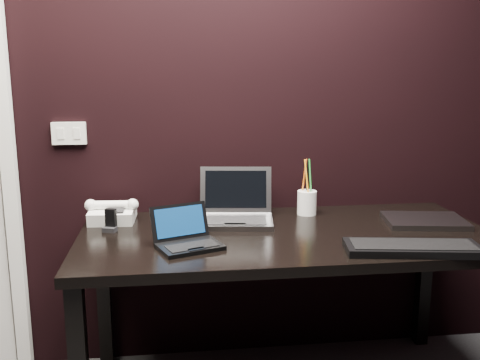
{
  "coord_description": "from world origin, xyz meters",
  "views": [
    {
      "loc": [
        -0.16,
        -0.68,
        1.4
      ],
      "look_at": [
        0.1,
        1.35,
        0.98
      ],
      "focal_mm": 40.0,
      "sensor_mm": 36.0,
      "label": 1
    }
  ],
  "objects": [
    {
      "name": "wall_back",
      "position": [
        0.0,
        1.8,
        1.3
      ],
      "size": [
        4.0,
        0.0,
        4.0
      ],
      "primitive_type": "plane",
      "rotation": [
        1.57,
        0.0,
        0.0
      ],
      "color": "black",
      "rests_on": "ground"
    },
    {
      "name": "wall_switch",
      "position": [
        -0.62,
        1.79,
        1.12
      ],
      "size": [
        0.15,
        0.02,
        0.1
      ],
      "color": "silver",
      "rests_on": "wall_back"
    },
    {
      "name": "desk",
      "position": [
        0.3,
        1.4,
        0.66
      ],
      "size": [
        1.7,
        0.8,
        0.74
      ],
      "color": "black",
      "rests_on": "ground"
    },
    {
      "name": "netbook",
      "position": [
        -0.11,
        1.26,
        0.77
      ],
      "size": [
        0.29,
        0.27,
        0.15
      ],
      "color": "black",
      "rests_on": "desk"
    },
    {
      "name": "silver_laptop",
      "position": [
        0.11,
        1.58,
        0.78
      ],
      "size": [
        0.36,
        0.33,
        0.22
      ],
      "color": "gray",
      "rests_on": "desk"
    },
    {
      "name": "ext_keyboard",
      "position": [
        0.71,
        1.1,
        0.76
      ],
      "size": [
        0.51,
        0.24,
        0.03
      ],
      "color": "black",
      "rests_on": "desk"
    },
    {
      "name": "closed_laptop",
      "position": [
        0.93,
        1.45,
        0.75
      ],
      "size": [
        0.37,
        0.29,
        0.02
      ],
      "color": "gray",
      "rests_on": "desk"
    },
    {
      "name": "desk_phone",
      "position": [
        -0.43,
        1.64,
        0.78
      ],
      "size": [
        0.24,
        0.19,
        0.12
      ],
      "color": "white",
      "rests_on": "desk"
    },
    {
      "name": "mobile_phone",
      "position": [
        -0.42,
        1.51,
        0.78
      ],
      "size": [
        0.06,
        0.06,
        0.09
      ],
      "color": "black",
      "rests_on": "desk"
    },
    {
      "name": "pen_cup",
      "position": [
        0.45,
        1.66,
        0.8
      ],
      "size": [
        0.09,
        0.09,
        0.26
      ],
      "color": "white",
      "rests_on": "desk"
    }
  ]
}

